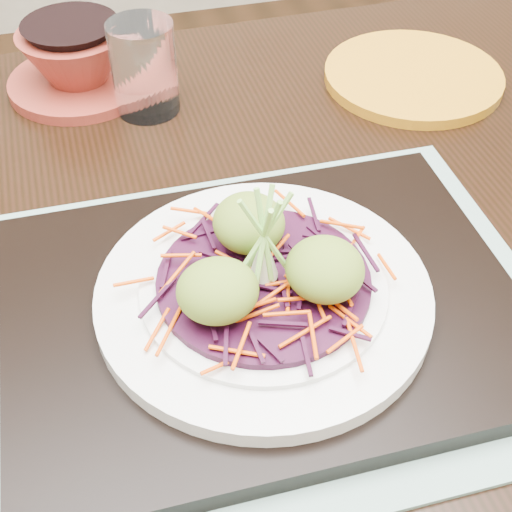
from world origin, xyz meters
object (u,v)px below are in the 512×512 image
object	(u,v)px
serving_tray	(263,308)
white_plate	(263,293)
terracotta_bowl_set	(77,63)
water_glass	(144,68)
dining_table	(201,356)
yellow_plate	(413,76)

from	to	relation	value
serving_tray	white_plate	world-z (taller)	white_plate
serving_tray	terracotta_bowl_set	bearing A→B (deg)	105.82
white_plate	water_glass	xyz separation A→B (m)	(-0.04, 0.30, 0.02)
dining_table	white_plate	bearing A→B (deg)	-55.33
dining_table	yellow_plate	bearing A→B (deg)	37.21
serving_tray	terracotta_bowl_set	world-z (taller)	terracotta_bowl_set
terracotta_bowl_set	yellow_plate	world-z (taller)	terracotta_bowl_set
dining_table	terracotta_bowl_set	distance (m)	0.34
dining_table	terracotta_bowl_set	world-z (taller)	terracotta_bowl_set
terracotta_bowl_set	yellow_plate	bearing A→B (deg)	-13.40
serving_tray	white_plate	xyz separation A→B (m)	(0.00, 0.00, 0.02)
terracotta_bowl_set	yellow_plate	distance (m)	0.36
white_plate	terracotta_bowl_set	bearing A→B (deg)	105.05
white_plate	yellow_plate	bearing A→B (deg)	48.72
water_glass	white_plate	bearing A→B (deg)	-83.40
dining_table	water_glass	distance (m)	0.29
serving_tray	white_plate	distance (m)	0.02
water_glass	dining_table	bearing A→B (deg)	-91.20
dining_table	water_glass	xyz separation A→B (m)	(0.01, 0.25, 0.15)
water_glass	terracotta_bowl_set	world-z (taller)	water_glass
serving_tray	water_glass	distance (m)	0.31
white_plate	terracotta_bowl_set	size ratio (longest dim) A/B	1.29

